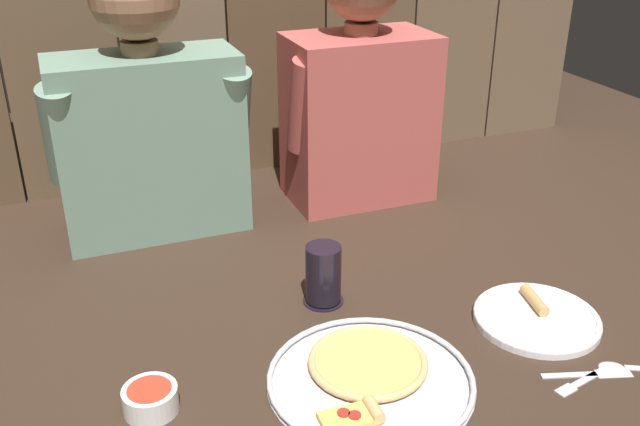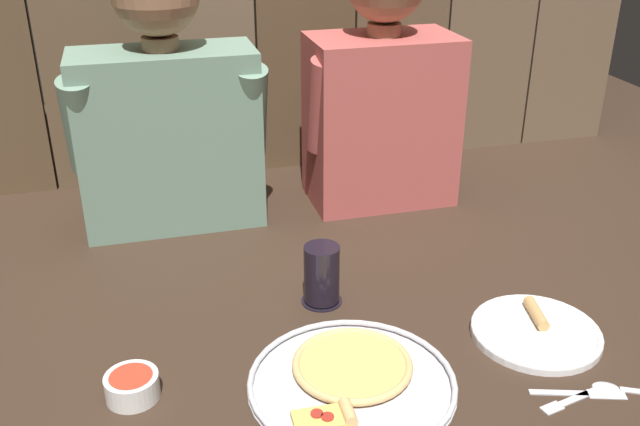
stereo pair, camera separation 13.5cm
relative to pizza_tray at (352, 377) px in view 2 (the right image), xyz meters
name	(u,v)px [view 2 (the right image)]	position (x,y,z in m)	size (l,w,h in m)	color
ground_plane	(339,320)	(0.03, 0.18, -0.01)	(3.20, 3.20, 0.00)	#332319
pizza_tray	(352,377)	(0.00, 0.00, 0.00)	(0.35, 0.35, 0.03)	silver
dinner_plate	(536,331)	(0.36, 0.04, 0.00)	(0.24, 0.24, 0.03)	white
drinking_glass	(322,275)	(0.02, 0.25, 0.05)	(0.08, 0.08, 0.12)	black
dipping_bowl	(132,385)	(-0.35, 0.06, 0.01)	(0.09, 0.09, 0.04)	white
table_fork	(571,400)	(0.33, -0.14, -0.01)	(0.13, 0.04, 0.01)	silver
table_knife	(578,393)	(0.35, -0.13, -0.01)	(0.15, 0.06, 0.01)	silver
table_spoon	(621,388)	(0.42, -0.13, -0.01)	(0.13, 0.08, 0.01)	silver
diner_left	(166,101)	(-0.23, 0.69, 0.29)	(0.45, 0.21, 0.64)	slate
diner_right	(382,87)	(0.29, 0.69, 0.28)	(0.39, 0.21, 0.64)	#AD4C47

